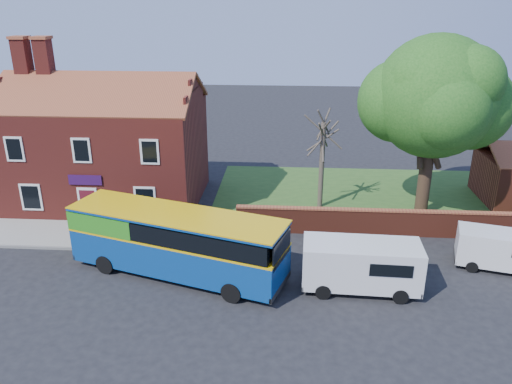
# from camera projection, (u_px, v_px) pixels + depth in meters

# --- Properties ---
(ground) EXTENTS (120.00, 120.00, 0.00)m
(ground) POSITION_uv_depth(u_px,v_px,m) (178.00, 295.00, 23.02)
(ground) COLOR black
(ground) RESTS_ON ground
(pavement) EXTENTS (18.00, 3.50, 0.12)m
(pavement) POSITION_uv_depth(u_px,v_px,m) (80.00, 234.00, 28.79)
(pavement) COLOR gray
(pavement) RESTS_ON ground
(kerb) EXTENTS (18.00, 0.15, 0.14)m
(kerb) POSITION_uv_depth(u_px,v_px,m) (67.00, 248.00, 27.16)
(kerb) COLOR slate
(kerb) RESTS_ON ground
(grass_strip) EXTENTS (26.00, 12.00, 0.04)m
(grass_strip) POSITION_uv_depth(u_px,v_px,m) (405.00, 197.00, 34.27)
(grass_strip) COLOR #426B28
(grass_strip) RESTS_ON ground
(shop_building) EXTENTS (12.30, 8.13, 10.50)m
(shop_building) POSITION_uv_depth(u_px,v_px,m) (107.00, 150.00, 32.92)
(shop_building) COLOR maroon
(shop_building) RESTS_ON ground
(boundary_wall) EXTENTS (22.00, 0.38, 1.60)m
(boundary_wall) POSITION_uv_depth(u_px,v_px,m) (428.00, 223.00, 28.41)
(boundary_wall) COLOR maroon
(boundary_wall) RESTS_ON ground
(bus) EXTENTS (11.08, 5.88, 3.28)m
(bus) POSITION_uv_depth(u_px,v_px,m) (171.00, 239.00, 24.24)
(bus) COLOR navy
(bus) RESTS_ON ground
(van_near) EXTENTS (5.46, 2.42, 2.36)m
(van_near) POSITION_uv_depth(u_px,v_px,m) (361.00, 264.00, 23.03)
(van_near) COLOR silver
(van_near) RESTS_ON ground
(van_far) EXTENTS (4.78, 2.87, 1.96)m
(van_far) POSITION_uv_depth(u_px,v_px,m) (505.00, 249.00, 24.87)
(van_far) COLOR silver
(van_far) RESTS_ON ground
(large_tree) EXTENTS (9.06, 7.17, 11.05)m
(large_tree) POSITION_uv_depth(u_px,v_px,m) (435.00, 100.00, 29.16)
(large_tree) COLOR black
(large_tree) RESTS_ON ground
(bare_tree) EXTENTS (2.31, 2.75, 6.16)m
(bare_tree) POSITION_uv_depth(u_px,v_px,m) (322.00, 161.00, 31.63)
(bare_tree) COLOR #4C4238
(bare_tree) RESTS_ON ground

